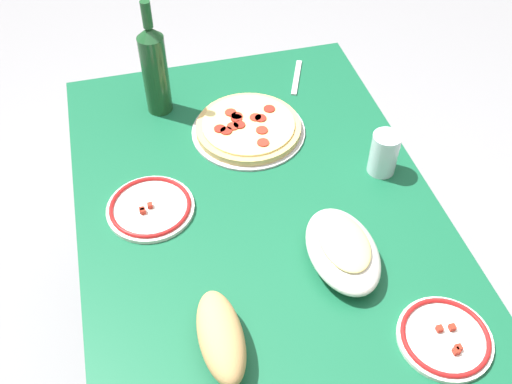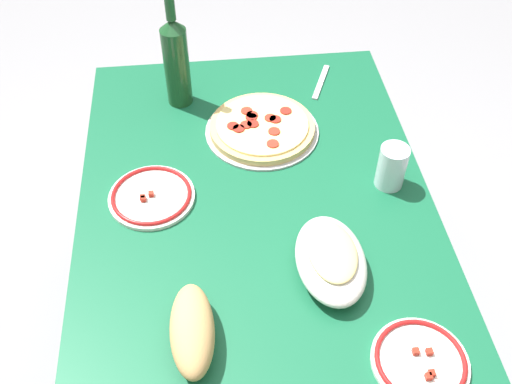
{
  "view_description": "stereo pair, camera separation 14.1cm",
  "coord_description": "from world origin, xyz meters",
  "px_view_note": "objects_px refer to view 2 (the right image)",
  "views": [
    {
      "loc": [
        0.93,
        -0.24,
        1.82
      ],
      "look_at": [
        0.0,
        0.0,
        0.79
      ],
      "focal_mm": 41.55,
      "sensor_mm": 36.0,
      "label": 1
    },
    {
      "loc": [
        0.96,
        -0.1,
        1.82
      ],
      "look_at": [
        0.0,
        0.0,
        0.79
      ],
      "focal_mm": 41.55,
      "sensor_mm": 36.0,
      "label": 2
    }
  ],
  "objects_px": {
    "water_glass": "(392,167)",
    "wine_bottle": "(176,61)",
    "pepperoni_pizza": "(262,128)",
    "baked_pasta_dish": "(331,258)",
    "side_plate_far": "(420,361)",
    "bread_loaf": "(192,330)",
    "side_plate_near": "(152,196)",
    "dining_table": "(256,236)"
  },
  "relations": [
    {
      "from": "water_glass",
      "to": "wine_bottle",
      "type": "bearing_deg",
      "value": -127.35
    },
    {
      "from": "pepperoni_pizza",
      "to": "water_glass",
      "type": "distance_m",
      "value": 0.37
    },
    {
      "from": "baked_pasta_dish",
      "to": "side_plate_far",
      "type": "distance_m",
      "value": 0.27
    },
    {
      "from": "wine_bottle",
      "to": "bread_loaf",
      "type": "height_order",
      "value": "wine_bottle"
    },
    {
      "from": "wine_bottle",
      "to": "baked_pasta_dish",
      "type": "bearing_deg",
      "value": 26.23
    },
    {
      "from": "side_plate_near",
      "to": "side_plate_far",
      "type": "relative_size",
      "value": 1.1
    },
    {
      "from": "side_plate_far",
      "to": "bread_loaf",
      "type": "relative_size",
      "value": 0.91
    },
    {
      "from": "baked_pasta_dish",
      "to": "side_plate_far",
      "type": "bearing_deg",
      "value": 28.94
    },
    {
      "from": "dining_table",
      "to": "water_glass",
      "type": "height_order",
      "value": "water_glass"
    },
    {
      "from": "water_glass",
      "to": "side_plate_near",
      "type": "xyz_separation_m",
      "value": [
        -0.01,
        -0.58,
        -0.05
      ]
    },
    {
      "from": "dining_table",
      "to": "side_plate_far",
      "type": "bearing_deg",
      "value": 30.39
    },
    {
      "from": "dining_table",
      "to": "water_glass",
      "type": "distance_m",
      "value": 0.38
    },
    {
      "from": "dining_table",
      "to": "baked_pasta_dish",
      "type": "bearing_deg",
      "value": 31.9
    },
    {
      "from": "bread_loaf",
      "to": "baked_pasta_dish",
      "type": "bearing_deg",
      "value": 115.07
    },
    {
      "from": "side_plate_far",
      "to": "bread_loaf",
      "type": "xyz_separation_m",
      "value": [
        -0.1,
        -0.43,
        0.03
      ]
    },
    {
      "from": "baked_pasta_dish",
      "to": "bread_loaf",
      "type": "bearing_deg",
      "value": -64.93
    },
    {
      "from": "baked_pasta_dish",
      "to": "bread_loaf",
      "type": "distance_m",
      "value": 0.33
    },
    {
      "from": "water_glass",
      "to": "side_plate_near",
      "type": "relative_size",
      "value": 0.54
    },
    {
      "from": "dining_table",
      "to": "pepperoni_pizza",
      "type": "relative_size",
      "value": 3.9
    },
    {
      "from": "dining_table",
      "to": "side_plate_far",
      "type": "xyz_separation_m",
      "value": [
        0.46,
        0.27,
        0.14
      ]
    },
    {
      "from": "pepperoni_pizza",
      "to": "side_plate_far",
      "type": "xyz_separation_m",
      "value": [
        0.7,
        0.22,
        -0.01
      ]
    },
    {
      "from": "dining_table",
      "to": "wine_bottle",
      "type": "bearing_deg",
      "value": -157.07
    },
    {
      "from": "dining_table",
      "to": "bread_loaf",
      "type": "xyz_separation_m",
      "value": [
        0.36,
        -0.16,
        0.17
      ]
    },
    {
      "from": "bread_loaf",
      "to": "side_plate_far",
      "type": "bearing_deg",
      "value": 77.47
    },
    {
      "from": "bread_loaf",
      "to": "pepperoni_pizza",
      "type": "bearing_deg",
      "value": 161.26
    },
    {
      "from": "water_glass",
      "to": "side_plate_near",
      "type": "bearing_deg",
      "value": -91.09
    },
    {
      "from": "baked_pasta_dish",
      "to": "side_plate_far",
      "type": "relative_size",
      "value": 1.27
    },
    {
      "from": "side_plate_far",
      "to": "bread_loaf",
      "type": "distance_m",
      "value": 0.44
    },
    {
      "from": "wine_bottle",
      "to": "side_plate_near",
      "type": "bearing_deg",
      "value": -11.7
    },
    {
      "from": "side_plate_far",
      "to": "side_plate_near",
      "type": "bearing_deg",
      "value": -133.42
    },
    {
      "from": "wine_bottle",
      "to": "side_plate_far",
      "type": "xyz_separation_m",
      "value": [
        0.86,
        0.44,
        -0.13
      ]
    },
    {
      "from": "pepperoni_pizza",
      "to": "baked_pasta_dish",
      "type": "relative_size",
      "value": 1.28
    },
    {
      "from": "wine_bottle",
      "to": "side_plate_near",
      "type": "height_order",
      "value": "wine_bottle"
    },
    {
      "from": "dining_table",
      "to": "bread_loaf",
      "type": "distance_m",
      "value": 0.43
    },
    {
      "from": "side_plate_near",
      "to": "bread_loaf",
      "type": "height_order",
      "value": "bread_loaf"
    },
    {
      "from": "baked_pasta_dish",
      "to": "wine_bottle",
      "type": "distance_m",
      "value": 0.71
    },
    {
      "from": "wine_bottle",
      "to": "side_plate_near",
      "type": "distance_m",
      "value": 0.4
    },
    {
      "from": "side_plate_near",
      "to": "side_plate_far",
      "type": "height_order",
      "value": "same"
    },
    {
      "from": "pepperoni_pizza",
      "to": "water_glass",
      "type": "height_order",
      "value": "water_glass"
    },
    {
      "from": "wine_bottle",
      "to": "side_plate_far",
      "type": "height_order",
      "value": "wine_bottle"
    },
    {
      "from": "baked_pasta_dish",
      "to": "dining_table",
      "type": "bearing_deg",
      "value": -148.1
    },
    {
      "from": "pepperoni_pizza",
      "to": "side_plate_near",
      "type": "height_order",
      "value": "pepperoni_pizza"
    }
  ]
}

